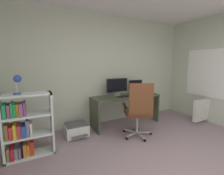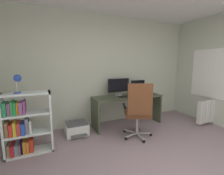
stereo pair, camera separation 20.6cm
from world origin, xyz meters
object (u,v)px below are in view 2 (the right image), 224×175
(computer_mouse, at_px, (134,95))
(monitor_secondary, at_px, (138,85))
(desk, at_px, (127,103))
(monitor_main, at_px, (119,86))
(keyboard, at_px, (125,96))
(bookshelf, at_px, (24,126))
(printer, at_px, (77,128))
(office_chair, at_px, (138,109))
(desk_lamp, at_px, (17,80))
(radiator, at_px, (210,111))

(computer_mouse, bearing_deg, monitor_secondary, 55.72)
(computer_mouse, bearing_deg, desk, 163.32)
(desk, height_order, monitor_main, monitor_main)
(keyboard, height_order, computer_mouse, computer_mouse)
(desk, bearing_deg, bookshelf, -169.18)
(monitor_main, distance_m, printer, 1.40)
(keyboard, bearing_deg, monitor_secondary, 27.27)
(printer, bearing_deg, computer_mouse, -1.89)
(monitor_main, height_order, office_chair, same)
(office_chair, relative_size, desk_lamp, 3.87)
(keyboard, bearing_deg, monitor_main, 103.25)
(monitor_secondary, bearing_deg, monitor_main, -179.98)
(office_chair, bearing_deg, bookshelf, 170.62)
(office_chair, xyz_separation_m, desk_lamp, (-2.05, 0.33, 0.63))
(computer_mouse, bearing_deg, bookshelf, -159.53)
(bookshelf, relative_size, radiator, 1.27)
(monitor_main, height_order, desk_lamp, desk_lamp)
(monitor_secondary, bearing_deg, desk_lamp, -167.68)
(desk, bearing_deg, office_chair, -103.40)
(radiator, bearing_deg, office_chair, 178.02)
(desk_lamp, distance_m, printer, 1.54)
(desk, distance_m, radiator, 2.09)
(monitor_main, height_order, printer, monitor_main)
(computer_mouse, distance_m, desk_lamp, 2.46)
(desk, distance_m, keyboard, 0.24)
(keyboard, distance_m, radiator, 2.18)
(keyboard, distance_m, bookshelf, 2.14)
(desk, height_order, office_chair, office_chair)
(desk_lamp, xyz_separation_m, printer, (0.97, 0.39, -1.13))
(monitor_secondary, relative_size, printer, 0.81)
(keyboard, bearing_deg, desk, 44.60)
(desk, bearing_deg, keyboard, -135.97)
(desk, height_order, radiator, desk)
(office_chair, relative_size, bookshelf, 1.10)
(keyboard, xyz_separation_m, bookshelf, (-2.10, -0.32, -0.25))
(desk, xyz_separation_m, monitor_main, (-0.16, 0.15, 0.42))
(bookshelf, bearing_deg, radiator, -5.65)
(monitor_main, bearing_deg, bookshelf, -164.31)
(desk, bearing_deg, printer, -178.34)
(desk, height_order, keyboard, keyboard)
(desk, distance_m, printer, 1.33)
(bookshelf, bearing_deg, monitor_secondary, 12.43)
(desk_lamp, height_order, radiator, desk_lamp)
(desk, height_order, computer_mouse, computer_mouse)
(monitor_secondary, relative_size, radiator, 0.49)
(office_chair, bearing_deg, monitor_main, 88.78)
(monitor_secondary, xyz_separation_m, computer_mouse, (-0.25, -0.24, -0.19))
(desk_lamp, bearing_deg, monitor_main, 15.50)
(monitor_secondary, height_order, office_chair, office_chair)
(desk_lamp, bearing_deg, keyboard, 8.59)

